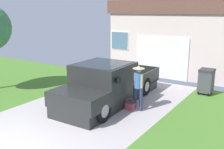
% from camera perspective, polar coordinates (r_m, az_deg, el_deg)
% --- Properties ---
extents(pickup_truck, '(2.27, 5.57, 1.68)m').
position_cam_1_polar(pickup_truck, '(10.23, -1.44, -2.53)').
color(pickup_truck, '#242524').
rests_on(pickup_truck, ground).
extents(person_with_hat, '(0.45, 0.44, 1.71)m').
position_cam_1_polar(person_with_hat, '(9.56, 5.87, -2.11)').
color(person_with_hat, navy).
rests_on(person_with_hat, ground).
extents(handbag, '(0.35, 0.20, 0.46)m').
position_cam_1_polar(handbag, '(9.78, 4.04, -7.01)').
color(handbag, '#B24C56').
rests_on(handbag, ground).
extents(house_with_garage, '(8.57, 5.26, 4.25)m').
position_cam_1_polar(house_with_garage, '(16.39, 16.96, 8.12)').
color(house_with_garage, beige).
rests_on(house_with_garage, ground).
extents(wheeled_trash_bin, '(0.60, 0.72, 1.14)m').
position_cam_1_polar(wheeled_trash_bin, '(12.22, 20.20, -1.27)').
color(wheeled_trash_bin, '#424247').
rests_on(wheeled_trash_bin, ground).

